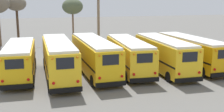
{
  "coord_description": "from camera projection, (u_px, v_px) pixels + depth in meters",
  "views": [
    {
      "loc": [
        -6.95,
        -24.89,
        7.03
      ],
      "look_at": [
        0.0,
        0.21,
        1.63
      ],
      "focal_mm": 45.0,
      "sensor_mm": 36.0,
      "label": 1
    }
  ],
  "objects": [
    {
      "name": "utility_pole",
      "position": [
        98.0,
        19.0,
        37.27
      ],
      "size": [
        1.8,
        0.35,
        8.28
      ],
      "color": "#75604C",
      "rests_on": "ground"
    },
    {
      "name": "fence_line",
      "position": [
        95.0,
        48.0,
        34.3
      ],
      "size": [
        24.82,
        0.06,
        1.42
      ],
      "color": "#939399",
      "rests_on": "ground"
    },
    {
      "name": "bare_tree_0",
      "position": [
        16.0,
        4.0,
        41.44
      ],
      "size": [
        2.89,
        2.89,
        7.31
      ],
      "color": "#473323",
      "rests_on": "ground"
    },
    {
      "name": "school_bus_0",
      "position": [
        20.0,
        59.0,
        25.08
      ],
      "size": [
        2.8,
        9.44,
        3.02
      ],
      "color": "yellow",
      "rests_on": "ground"
    },
    {
      "name": "school_bus_4",
      "position": [
        164.0,
        54.0,
        27.21
      ],
      "size": [
        2.69,
        10.0,
        3.2
      ],
      "color": "yellow",
      "rests_on": "ground"
    },
    {
      "name": "ground_plane",
      "position": [
        113.0,
        73.0,
        26.73
      ],
      "size": [
        160.0,
        160.0,
        0.0
      ],
      "primitive_type": "plane",
      "color": "#66635E"
    },
    {
      "name": "school_bus_2",
      "position": [
        94.0,
        55.0,
        26.4
      ],
      "size": [
        2.77,
        11.01,
        3.24
      ],
      "color": "yellow",
      "rests_on": "ground"
    },
    {
      "name": "bare_tree_3",
      "position": [
        73.0,
        7.0,
        39.01
      ],
      "size": [
        2.89,
        2.89,
        6.96
      ],
      "color": "brown",
      "rests_on": "ground"
    },
    {
      "name": "school_bus_1",
      "position": [
        59.0,
        58.0,
        24.86
      ],
      "size": [
        2.48,
        10.71,
        3.33
      ],
      "color": "yellow",
      "rests_on": "ground"
    },
    {
      "name": "school_bus_3",
      "position": [
        129.0,
        54.0,
        27.01
      ],
      "size": [
        3.0,
        9.8,
        3.11
      ],
      "color": "yellow",
      "rests_on": "ground"
    },
    {
      "name": "school_bus_5",
      "position": [
        190.0,
        51.0,
        28.81
      ],
      "size": [
        2.94,
        10.4,
        3.1
      ],
      "color": "#E5A00C",
      "rests_on": "ground"
    }
  ]
}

